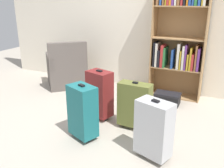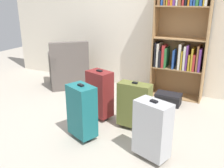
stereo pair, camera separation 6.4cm
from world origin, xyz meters
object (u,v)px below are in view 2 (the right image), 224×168
at_px(mug, 92,87).
at_px(storage_box, 168,99).
at_px(bookshelf, 181,31).
at_px(suitcase_silver, 152,129).
at_px(suitcase_olive, 134,105).
at_px(suitcase_teal, 82,111).
at_px(armchair, 69,70).
at_px(suitcase_dark_red, 100,94).

xyz_separation_m(mug, storage_box, (1.45, -0.03, 0.05)).
height_order(bookshelf, mug, bookshelf).
height_order(mug, storage_box, storage_box).
distance_m(suitcase_silver, suitcase_olive, 0.66).
bearing_deg(suitcase_teal, armchair, 130.09).
relative_size(mug, suitcase_teal, 0.17).
relative_size(storage_box, suitcase_silver, 0.60).
relative_size(armchair, mug, 8.25).
bearing_deg(mug, suitcase_teal, -63.64).
height_order(storage_box, suitcase_teal, suitcase_teal).
relative_size(suitcase_dark_red, suitcase_olive, 1.10).
bearing_deg(suitcase_olive, armchair, 149.51).
bearing_deg(bookshelf, suitcase_teal, -111.10).
height_order(storage_box, suitcase_dark_red, suitcase_dark_red).
distance_m(armchair, suitcase_teal, 2.01).
relative_size(suitcase_olive, suitcase_teal, 0.93).
relative_size(suitcase_silver, suitcase_teal, 0.97).
relative_size(storage_box, suitcase_teal, 0.58).
relative_size(armchair, suitcase_silver, 1.45).
bearing_deg(mug, storage_box, -1.34).
distance_m(mug, suitcase_olive, 1.63).
bearing_deg(storage_box, suitcase_olive, -102.38).
distance_m(suitcase_dark_red, suitcase_teal, 0.58).
height_order(suitcase_dark_red, suitcase_olive, suitcase_dark_red).
xyz_separation_m(suitcase_silver, suitcase_dark_red, (-0.96, 0.61, 0.02)).
height_order(armchair, suitcase_silver, armchair).
xyz_separation_m(suitcase_silver, suitcase_teal, (-0.89, 0.03, 0.01)).
xyz_separation_m(armchair, mug, (0.55, -0.03, -0.27)).
xyz_separation_m(armchair, suitcase_silver, (2.19, -1.57, 0.04)).
bearing_deg(suitcase_silver, armchair, 144.27).
height_order(mug, suitcase_teal, suitcase_teal).
xyz_separation_m(armchair, suitcase_dark_red, (1.23, -0.97, 0.06)).
relative_size(armchair, suitcase_olive, 1.51).
distance_m(mug, storage_box, 1.45).
xyz_separation_m(mug, suitcase_dark_red, (0.68, -0.94, 0.33)).
bearing_deg(mug, bookshelf, 14.59).
bearing_deg(suitcase_olive, suitcase_teal, -134.62).
relative_size(bookshelf, suitcase_teal, 2.87).
height_order(bookshelf, suitcase_silver, bookshelf).
bearing_deg(armchair, suitcase_olive, -30.49).
height_order(armchair, suitcase_olive, armchair).
bearing_deg(mug, suitcase_dark_red, -54.04).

